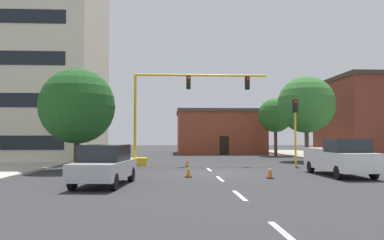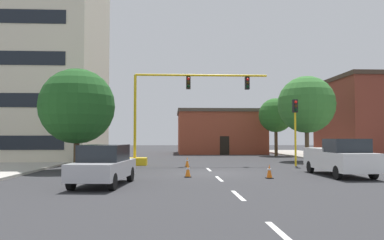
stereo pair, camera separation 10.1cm
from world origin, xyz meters
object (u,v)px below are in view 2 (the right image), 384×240
(traffic_light_pole_right, at_px, (295,117))
(tree_right_mid, at_px, (306,105))
(traffic_signal_gantry, at_px, (155,134))
(traffic_cone_roadside_c, at_px, (187,162))
(tree_right_far, at_px, (276,115))
(pickup_truck_white, at_px, (340,158))
(traffic_cone_roadside_b, at_px, (188,171))
(tree_left_near, at_px, (77,106))
(traffic_cone_roadside_a, at_px, (269,171))
(sedan_silver_near_left, at_px, (104,165))

(traffic_light_pole_right, height_order, tree_right_mid, tree_right_mid)
(traffic_signal_gantry, relative_size, traffic_cone_roadside_c, 15.12)
(tree_right_far, xyz_separation_m, pickup_truck_white, (-2.58, -22.12, -3.55))
(traffic_cone_roadside_b, bearing_deg, traffic_signal_gantry, 103.39)
(tree_right_mid, height_order, traffic_cone_roadside_c, tree_right_mid)
(tree_left_near, height_order, pickup_truck_white, tree_left_near)
(pickup_truck_white, relative_size, traffic_cone_roadside_b, 7.79)
(traffic_signal_gantry, height_order, tree_right_mid, tree_right_mid)
(traffic_signal_gantry, height_order, traffic_light_pole_right, traffic_signal_gantry)
(traffic_signal_gantry, distance_m, traffic_cone_roadside_a, 11.58)
(traffic_cone_roadside_b, distance_m, traffic_cone_roadside_c, 6.85)
(traffic_light_pole_right, distance_m, tree_right_far, 15.37)
(traffic_cone_roadside_a, bearing_deg, pickup_truck_white, 14.52)
(traffic_cone_roadside_b, bearing_deg, tree_left_near, 145.28)
(pickup_truck_white, relative_size, traffic_cone_roadside_c, 7.55)
(traffic_light_pole_right, relative_size, traffic_cone_roadside_b, 6.91)
(sedan_silver_near_left, bearing_deg, traffic_light_pole_right, 41.68)
(traffic_signal_gantry, height_order, pickup_truck_white, traffic_signal_gantry)
(tree_right_far, distance_m, traffic_cone_roadside_b, 25.19)
(sedan_silver_near_left, xyz_separation_m, traffic_cone_roadside_a, (7.83, 2.43, -0.54))
(traffic_cone_roadside_c, bearing_deg, pickup_truck_white, -39.60)
(traffic_light_pole_right, xyz_separation_m, pickup_truck_white, (0.11, -7.02, -2.55))
(tree_right_mid, relative_size, traffic_cone_roadside_b, 10.67)
(tree_left_near, bearing_deg, sedan_silver_near_left, -68.62)
(tree_right_mid, height_order, sedan_silver_near_left, tree_right_mid)
(tree_right_far, relative_size, pickup_truck_white, 1.19)
(sedan_silver_near_left, xyz_separation_m, traffic_cone_roadside_c, (3.98, 10.05, -0.54))
(sedan_silver_near_left, bearing_deg, tree_right_mid, 47.79)
(traffic_cone_roadside_a, bearing_deg, traffic_light_pole_right, 63.79)
(traffic_light_pole_right, xyz_separation_m, tree_left_near, (-14.92, -2.54, 0.51))
(traffic_cone_roadside_a, xyz_separation_m, traffic_cone_roadside_b, (-4.07, 0.78, -0.01))
(tree_right_mid, relative_size, tree_right_far, 1.15)
(traffic_signal_gantry, height_order, traffic_cone_roadside_c, traffic_signal_gantry)
(traffic_light_pole_right, distance_m, tree_left_near, 15.15)
(tree_left_near, height_order, traffic_cone_roadside_c, tree_left_near)
(traffic_light_pole_right, relative_size, tree_right_far, 0.74)
(traffic_signal_gantry, relative_size, tree_right_mid, 1.46)
(pickup_truck_white, xyz_separation_m, traffic_cone_roadside_c, (-7.93, 6.56, -0.62))
(traffic_signal_gantry, relative_size, tree_right_far, 1.68)
(traffic_signal_gantry, bearing_deg, traffic_cone_roadside_c, -40.25)
(tree_right_mid, bearing_deg, pickup_truck_white, -102.13)
(tree_right_far, height_order, traffic_cone_roadside_a, tree_right_far)
(pickup_truck_white, bearing_deg, tree_right_far, 83.36)
(tree_right_far, xyz_separation_m, sedan_silver_near_left, (-14.49, -25.61, -3.63))
(traffic_signal_gantry, relative_size, pickup_truck_white, 2.00)
(traffic_cone_roadside_a, distance_m, traffic_cone_roadside_b, 4.15)
(tree_left_near, relative_size, pickup_truck_white, 1.19)
(pickup_truck_white, height_order, traffic_cone_roadside_a, pickup_truck_white)
(traffic_signal_gantry, distance_m, traffic_light_pole_right, 10.33)
(tree_left_near, height_order, traffic_cone_roadside_b, tree_left_near)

